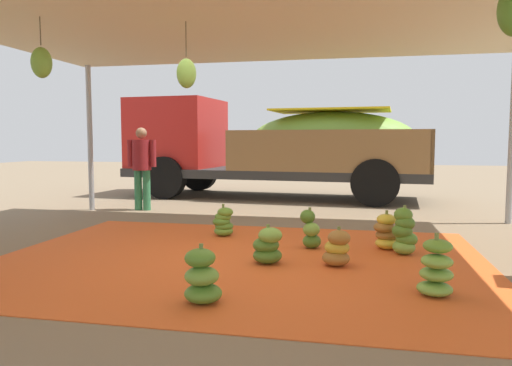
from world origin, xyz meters
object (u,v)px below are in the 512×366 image
object	(u,v)px
banana_bunch_0	(436,270)
banana_bunch_8	(268,246)
banana_bunch_3	(404,233)
banana_bunch_1	(202,278)
banana_bunch_5	(386,233)
banana_bunch_7	(311,231)
banana_bunch_4	(223,222)
worker_0	(142,162)
banana_bunch_6	(337,249)
cargo_truck_main	(269,145)

from	to	relation	value
banana_bunch_0	banana_bunch_8	bearing A→B (deg)	154.42
banana_bunch_8	banana_bunch_3	bearing A→B (deg)	26.67
banana_bunch_1	banana_bunch_5	size ratio (longest dim) A/B	1.02
banana_bunch_5	banana_bunch_8	world-z (taller)	banana_bunch_5
banana_bunch_7	banana_bunch_4	bearing A→B (deg)	156.64
banana_bunch_0	banana_bunch_8	distance (m)	1.84
banana_bunch_7	worker_0	bearing A→B (deg)	142.13
banana_bunch_3	banana_bunch_7	size ratio (longest dim) A/B	1.13
banana_bunch_3	banana_bunch_8	world-z (taller)	banana_bunch_3
banana_bunch_4	banana_bunch_6	world-z (taller)	banana_bunch_4
banana_bunch_5	worker_0	world-z (taller)	worker_0
cargo_truck_main	banana_bunch_7	bearing A→B (deg)	-74.41
banana_bunch_3	banana_bunch_5	distance (m)	0.34
banana_bunch_0	cargo_truck_main	size ratio (longest dim) A/B	0.08
banana_bunch_3	banana_bunch_7	bearing A→B (deg)	175.51
worker_0	banana_bunch_1	bearing A→B (deg)	-60.24
worker_0	banana_bunch_8	bearing A→B (deg)	-48.80
banana_bunch_3	banana_bunch_0	bearing A→B (deg)	-85.26
banana_bunch_4	banana_bunch_7	size ratio (longest dim) A/B	0.88
banana_bunch_3	banana_bunch_6	size ratio (longest dim) A/B	1.37
banana_bunch_4	cargo_truck_main	bearing A→B (deg)	92.51
banana_bunch_0	banana_bunch_5	bearing A→B (deg)	100.00
banana_bunch_4	banana_bunch_5	xyz separation A→B (m)	(2.24, -0.38, 0.01)
banana_bunch_8	banana_bunch_1	bearing A→B (deg)	-102.49
banana_bunch_1	banana_bunch_7	bearing A→B (deg)	72.63
banana_bunch_3	worker_0	distance (m)	5.56
banana_bunch_6	cargo_truck_main	size ratio (longest dim) A/B	0.06
banana_bunch_4	worker_0	xyz separation A→B (m)	(-2.28, 2.22, 0.75)
banana_bunch_1	banana_bunch_3	distance (m)	2.84
banana_bunch_3	worker_0	world-z (taller)	worker_0
banana_bunch_1	banana_bunch_7	world-z (taller)	banana_bunch_7
banana_bunch_4	banana_bunch_1	bearing A→B (deg)	-77.99
banana_bunch_1	banana_bunch_3	world-z (taller)	banana_bunch_3
banana_bunch_0	banana_bunch_5	distance (m)	1.86
banana_bunch_7	banana_bunch_8	distance (m)	0.94
banana_bunch_3	banana_bunch_4	xyz separation A→B (m)	(-2.43, 0.65, -0.07)
banana_bunch_7	banana_bunch_3	bearing A→B (deg)	-4.49
banana_bunch_0	banana_bunch_5	size ratio (longest dim) A/B	1.15
banana_bunch_1	cargo_truck_main	bearing A→B (deg)	96.03
banana_bunch_3	banana_bunch_8	xyz separation A→B (m)	(-1.53, -0.77, -0.07)
banana_bunch_0	banana_bunch_8	size ratio (longest dim) A/B	1.26
banana_bunch_1	worker_0	distance (m)	5.84
banana_bunch_6	banana_bunch_7	size ratio (longest dim) A/B	0.82
cargo_truck_main	banana_bunch_6	bearing A→B (deg)	-73.19
worker_0	cargo_truck_main	bearing A→B (deg)	51.99
banana_bunch_4	banana_bunch_0	bearing A→B (deg)	-40.78
banana_bunch_3	cargo_truck_main	distance (m)	6.20
banana_bunch_0	banana_bunch_1	world-z (taller)	banana_bunch_0
banana_bunch_5	banana_bunch_3	bearing A→B (deg)	-54.32
banana_bunch_5	banana_bunch_8	distance (m)	1.69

